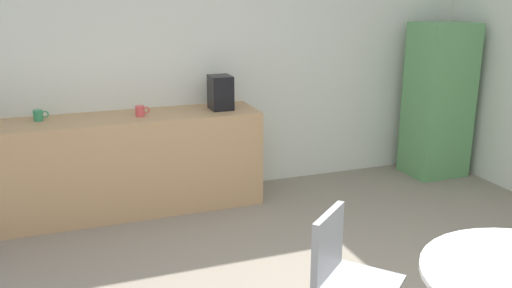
{
  "coord_description": "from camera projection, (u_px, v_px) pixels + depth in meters",
  "views": [
    {
      "loc": [
        -1.32,
        -2.24,
        2.02
      ],
      "look_at": [
        -0.04,
        1.24,
        0.95
      ],
      "focal_mm": 38.32,
      "sensor_mm": 36.0,
      "label": 1
    }
  ],
  "objects": [
    {
      "name": "counter_block",
      "position": [
        129.0,
        164.0,
        5.03
      ],
      "size": [
        2.42,
        0.6,
        0.9
      ],
      "primitive_type": "cube",
      "color": "tan",
      "rests_on": "ground_plane"
    },
    {
      "name": "locker_cabinet",
      "position": [
        438.0,
        100.0,
        5.93
      ],
      "size": [
        0.6,
        0.5,
        1.66
      ],
      "primitive_type": "cube",
      "color": "#599959",
      "rests_on": "ground_plane"
    },
    {
      "name": "chair_gray",
      "position": [
        342.0,
        267.0,
        3.03
      ],
      "size": [
        0.59,
        0.59,
        0.83
      ],
      "color": "silver",
      "rests_on": "ground_plane"
    },
    {
      "name": "wall_back",
      "position": [
        199.0,
        63.0,
        5.36
      ],
      "size": [
        6.0,
        0.1,
        2.6
      ],
      "primitive_type": "cube",
      "color": "silver",
      "rests_on": "ground_plane"
    },
    {
      "name": "coffee_maker",
      "position": [
        220.0,
        92.0,
        5.15
      ],
      "size": [
        0.2,
        0.24,
        0.32
      ],
      "primitive_type": "cube",
      "color": "black",
      "rests_on": "counter_block"
    },
    {
      "name": "mug_green",
      "position": [
        140.0,
        111.0,
        4.9
      ],
      "size": [
        0.13,
        0.08,
        0.09
      ],
      "color": "#D84C4C",
      "rests_on": "counter_block"
    },
    {
      "name": "mug_white",
      "position": [
        39.0,
        115.0,
        4.73
      ],
      "size": [
        0.13,
        0.08,
        0.09
      ],
      "color": "#338C59",
      "rests_on": "counter_block"
    }
  ]
}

